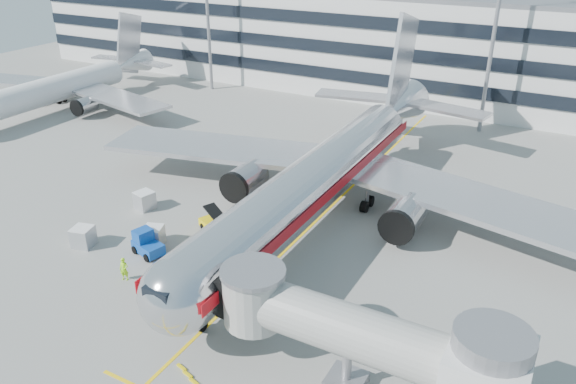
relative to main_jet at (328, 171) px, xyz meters
The scene contains 13 objects.
ground 12.46m from the main_jet, 90.00° to the right, with size 180.00×180.00×0.00m, color gray.
lead_in_line 4.57m from the main_jet, 90.00° to the right, with size 0.25×70.00×0.01m, color yellow.
main_jet is the anchor object (origin of this frame).
jet_bridge 23.18m from the main_jet, 58.30° to the right, with size 17.80×4.50×7.00m.
terminal 46.36m from the main_jet, 90.00° to the left, with size 150.00×24.25×15.60m.
light_mast_centre 33.08m from the main_jet, 75.20° to the left, with size 2.40×1.20×25.45m.
second_jet 49.26m from the main_jet, 167.00° to the left, with size 38.21×36.52×12.04m.
belt_loader 11.22m from the main_jet, 126.89° to the right, with size 4.87×3.39×2.31m.
baggage_tug 17.41m from the main_jet, 125.41° to the right, with size 3.05×2.34×2.05m.
cargo_container_left 22.20m from the main_jet, 134.66° to the right, with size 1.99×1.99×1.74m.
cargo_container_right 17.73m from the main_jet, 153.37° to the right, with size 1.96×1.96×1.72m.
cargo_container_front 16.63m from the main_jet, 129.35° to the right, with size 2.01×2.01×1.68m.
ramp_worker 20.05m from the main_jet, 116.40° to the right, with size 0.70×0.46×1.91m, color #A0F219.
Camera 1 is at (19.47, -31.59, 24.93)m, focal length 35.00 mm.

